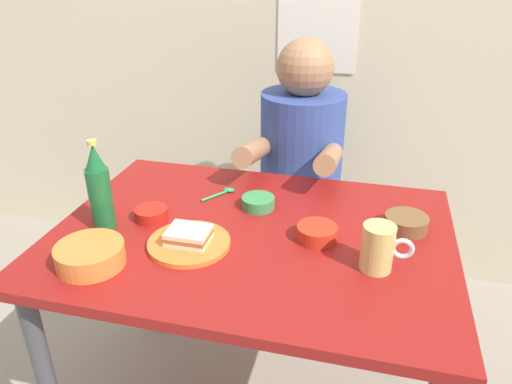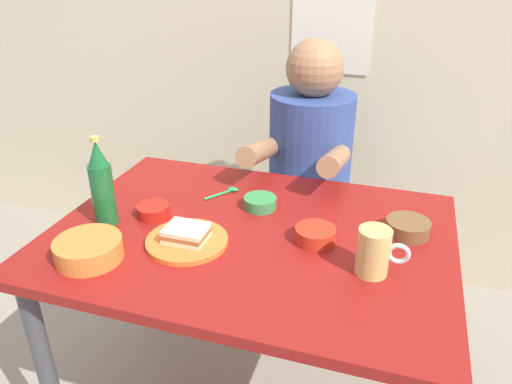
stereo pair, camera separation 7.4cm
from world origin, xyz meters
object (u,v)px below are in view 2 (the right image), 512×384
stool (306,238)px  sambal_bowl_red (152,211)px  plate_orange (187,241)px  sandwich (186,233)px  person_seated (310,148)px  beer_bottle (102,185)px  beer_mug (374,252)px  dining_table (251,259)px

stool → sambal_bowl_red: size_ratio=4.69×
plate_orange → sandwich: size_ratio=2.00×
person_seated → plate_orange: (-0.18, -0.73, -0.02)m
plate_orange → beer_bottle: 0.29m
person_seated → beer_bottle: size_ratio=2.75×
person_seated → sandwich: bearing=-103.9°
sandwich → beer_bottle: bearing=173.2°
beer_mug → beer_bottle: beer_bottle is taller
stool → beer_mug: beer_mug is taller
dining_table → person_seated: 0.63m
stool → person_seated: size_ratio=0.63×
dining_table → plate_orange: bearing=-142.9°
person_seated → beer_mug: (0.30, -0.71, 0.03)m
beer_bottle → sambal_bowl_red: (0.11, 0.07, -0.10)m
dining_table → stool: size_ratio=2.44×
beer_bottle → sandwich: bearing=-6.8°
dining_table → beer_mug: size_ratio=8.73×
plate_orange → sandwich: 0.02m
plate_orange → beer_bottle: beer_bottle is taller
plate_orange → sambal_bowl_red: bearing=146.6°
sandwich → sambal_bowl_red: sandwich is taller
dining_table → sandwich: 0.22m
sandwich → person_seated: bearing=76.1°
person_seated → sandwich: 0.75m
dining_table → beer_bottle: bearing=-169.4°
dining_table → beer_bottle: (-0.41, -0.08, 0.21)m
plate_orange → sambal_bowl_red: (-0.16, 0.10, 0.01)m
beer_mug → beer_bottle: size_ratio=0.48×
plate_orange → beer_bottle: bearing=173.2°
stool → plate_orange: plate_orange is taller
stool → plate_orange: bearing=-103.7°
beer_bottle → sambal_bowl_red: beer_bottle is taller
dining_table → sambal_bowl_red: 0.32m
dining_table → stool: dining_table is taller
dining_table → beer_mug: bearing=-15.1°
person_seated → beer_mug: bearing=-66.8°
beer_bottle → sambal_bowl_red: size_ratio=2.73×
beer_mug → sambal_bowl_red: size_ratio=1.31×
sandwich → beer_mug: (0.48, 0.02, 0.03)m
plate_orange → sambal_bowl_red: size_ratio=2.29×
stool → plate_orange: (-0.18, -0.74, 0.40)m
dining_table → beer_mug: beer_mug is taller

